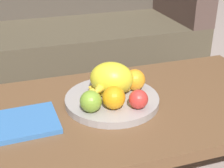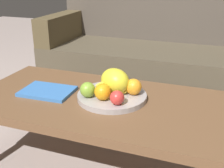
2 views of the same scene
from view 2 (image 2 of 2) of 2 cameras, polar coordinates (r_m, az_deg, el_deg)
ground_plane at (r=1.52m, az=-1.00°, el=-16.74°), size 8.00×8.00×0.00m
coffee_table at (r=1.33m, az=-1.10°, el=-4.87°), size 1.30×0.61×0.39m
couch at (r=2.30m, az=8.51°, el=5.48°), size 1.70×0.70×0.90m
fruit_bowl at (r=1.32m, az=-0.00°, el=-2.51°), size 0.33×0.33×0.03m
melon_large_front at (r=1.31m, az=0.62°, el=0.68°), size 0.19×0.17×0.12m
orange_front at (r=1.25m, az=-1.90°, el=-1.60°), size 0.08×0.08×0.08m
orange_left at (r=1.30m, az=4.42°, el=-0.56°), size 0.08×0.08×0.08m
apple_front at (r=1.28m, az=-4.99°, el=-1.16°), size 0.07×0.07×0.07m
apple_left at (r=1.20m, az=1.03°, el=-2.80°), size 0.06×0.06×0.06m
banana_bunch at (r=1.33m, az=0.43°, el=-0.40°), size 0.16×0.14×0.06m
magazine at (r=1.42m, az=-13.01°, el=-1.44°), size 0.26×0.19×0.02m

